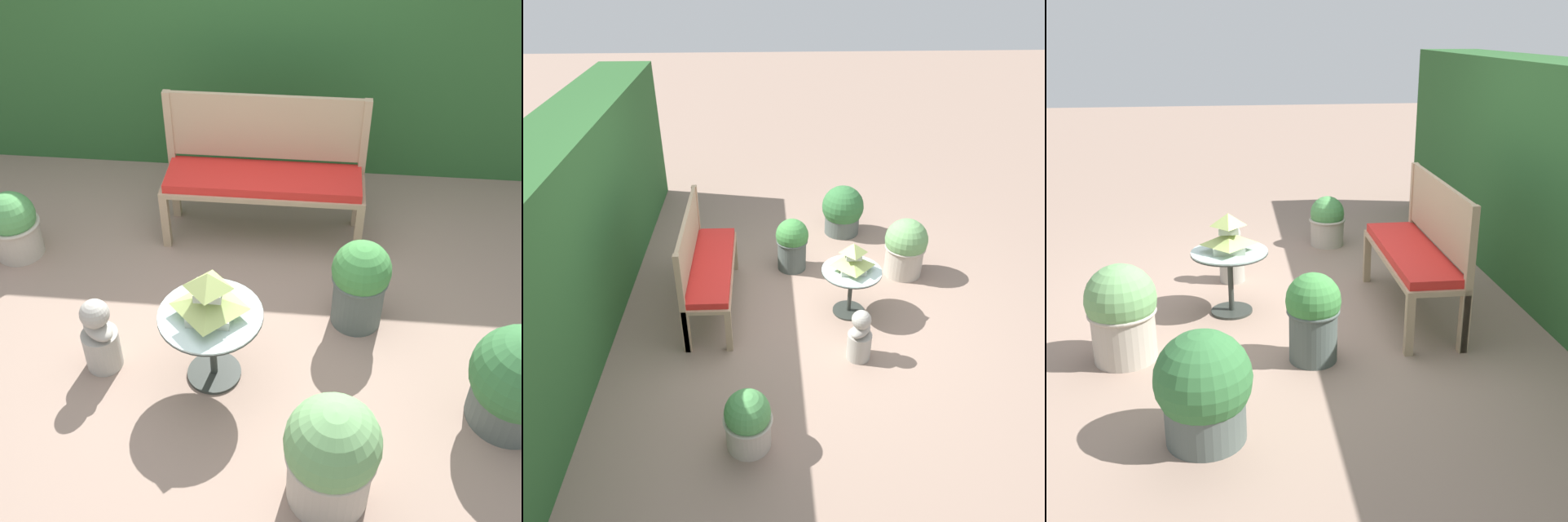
{
  "view_description": "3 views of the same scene",
  "coord_description": "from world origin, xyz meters",
  "views": [
    {
      "loc": [
        0.52,
        -3.11,
        3.19
      ],
      "look_at": [
        0.22,
        0.09,
        0.45
      ],
      "focal_mm": 45.0,
      "sensor_mm": 36.0,
      "label": 1
    },
    {
      "loc": [
        -4.29,
        0.38,
        3.35
      ],
      "look_at": [
        -0.06,
        0.2,
        0.68
      ],
      "focal_mm": 35.0,
      "sensor_mm": 36.0,
      "label": 2
    },
    {
      "loc": [
        4.92,
        -0.47,
        2.2
      ],
      "look_at": [
        0.05,
        0.12,
        0.44
      ],
      "focal_mm": 45.0,
      "sensor_mm": 36.0,
      "label": 3
    }
  ],
  "objects": [
    {
      "name": "potted_plant_path_edge",
      "position": [
        0.87,
        0.06,
        0.34
      ],
      "size": [
        0.39,
        0.39,
        0.64
      ],
      "color": "#4C5651",
      "rests_on": "ground"
    },
    {
      "name": "potted_plant_table_near",
      "position": [
        1.73,
        -0.66,
        0.32
      ],
      "size": [
        0.55,
        0.55,
        0.66
      ],
      "color": "#4C5651",
      "rests_on": "ground"
    },
    {
      "name": "garden_bench",
      "position": [
        0.16,
        0.94,
        0.47
      ],
      "size": [
        1.5,
        0.45,
        0.55
      ],
      "color": "tan",
      "rests_on": "ground"
    },
    {
      "name": "garden_bust",
      "position": [
        -0.72,
        -0.48,
        0.24
      ],
      "size": [
        0.28,
        0.28,
        0.54
      ],
      "rotation": [
        0.0,
        0.0,
        -0.75
      ],
      "color": "#A39E93",
      "rests_on": "ground"
    },
    {
      "name": "potted_plant_patio_mid",
      "position": [
        0.7,
        -1.24,
        0.35
      ],
      "size": [
        0.49,
        0.49,
        0.7
      ],
      "color": "#ADA393",
      "rests_on": "ground"
    },
    {
      "name": "foliage_hedge_back",
      "position": [
        0.0,
        2.26,
        0.97
      ],
      "size": [
        6.4,
        0.72,
        1.95
      ],
      "primitive_type": "cube",
      "color": "#285628",
      "rests_on": "ground"
    },
    {
      "name": "bench_backrest",
      "position": [
        0.16,
        1.14,
        0.77
      ],
      "size": [
        1.5,
        0.06,
        1.08
      ],
      "color": "tan",
      "rests_on": "ground"
    },
    {
      "name": "ground",
      "position": [
        0.0,
        0.0,
        0.0
      ],
      "size": [
        30.0,
        30.0,
        0.0
      ],
      "primitive_type": "plane",
      "color": "gray"
    },
    {
      "name": "potted_plant_table_far",
      "position": [
        -1.66,
        0.54,
        0.26
      ],
      "size": [
        0.39,
        0.39,
        0.53
      ],
      "color": "#ADA393",
      "rests_on": "ground"
    },
    {
      "name": "pagoda_birdhouse",
      "position": [
        -0.02,
        -0.5,
        0.66
      ],
      "size": [
        0.34,
        0.34,
        0.31
      ],
      "color": "#B2BCA8",
      "rests_on": "patio_table"
    },
    {
      "name": "patio_table",
      "position": [
        -0.02,
        -0.5,
        0.41
      ],
      "size": [
        0.62,
        0.62,
        0.53
      ],
      "color": "#2D332D",
      "rests_on": "ground"
    }
  ]
}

